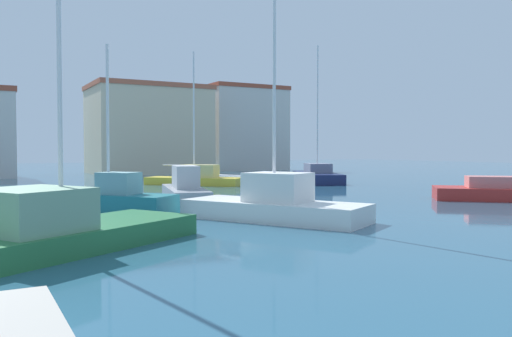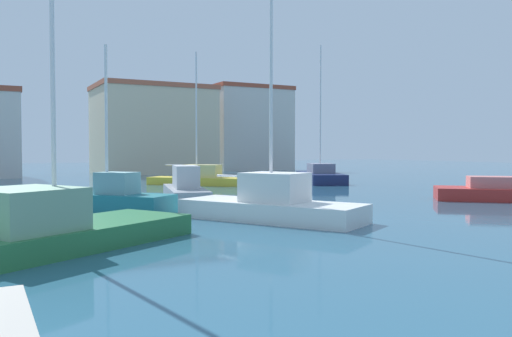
% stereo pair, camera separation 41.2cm
% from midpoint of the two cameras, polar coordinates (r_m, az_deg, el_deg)
% --- Properties ---
extents(water, '(160.00, 160.00, 0.00)m').
position_cam_midpoint_polar(water, '(30.96, -4.28, -2.78)').
color(water, '#285670').
rests_on(water, ground).
extents(sailboat_yellow_outer_mooring, '(6.49, 6.65, 9.79)m').
position_cam_midpoint_polar(sailboat_yellow_outer_mooring, '(38.71, -6.92, -0.99)').
color(sailboat_yellow_outer_mooring, gold).
rests_on(sailboat_yellow_outer_mooring, water).
extents(sailboat_teal_mid_harbor, '(4.97, 5.45, 6.89)m').
position_cam_midpoint_polar(sailboat_teal_mid_harbor, '(22.14, -16.18, -3.32)').
color(sailboat_teal_mid_harbor, '#1E707A').
rests_on(sailboat_teal_mid_harbor, water).
extents(sailboat_navy_near_pier, '(5.66, 8.46, 10.89)m').
position_cam_midpoint_polar(sailboat_navy_near_pier, '(41.93, 6.44, -0.73)').
color(sailboat_navy_near_pier, '#19234C').
rests_on(sailboat_navy_near_pier, water).
extents(sailboat_green_behind_lamppost, '(8.20, 6.32, 12.00)m').
position_cam_midpoint_polar(sailboat_green_behind_lamppost, '(14.49, -22.09, -6.09)').
color(sailboat_green_behind_lamppost, '#28703D').
rests_on(sailboat_green_behind_lamppost, water).
extents(motorboat_grey_distant_east, '(3.34, 6.93, 1.78)m').
position_cam_midpoint_polar(motorboat_grey_distant_east, '(27.79, -8.18, -2.15)').
color(motorboat_grey_distant_east, gray).
rests_on(motorboat_grey_distant_east, water).
extents(sailboat_white_far_right, '(5.53, 7.26, 11.47)m').
position_cam_midpoint_polar(sailboat_white_far_right, '(19.34, 1.48, -3.84)').
color(sailboat_white_far_right, white).
rests_on(sailboat_white_far_right, water).
extents(yacht_club, '(12.53, 9.15, 9.67)m').
position_cam_midpoint_polar(yacht_club, '(59.31, -11.88, 4.20)').
color(yacht_club, beige).
rests_on(yacht_club, ground).
extents(harbor_office, '(10.14, 7.77, 10.66)m').
position_cam_midpoint_polar(harbor_office, '(67.44, -1.74, 4.41)').
color(harbor_office, beige).
rests_on(harbor_office, ground).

